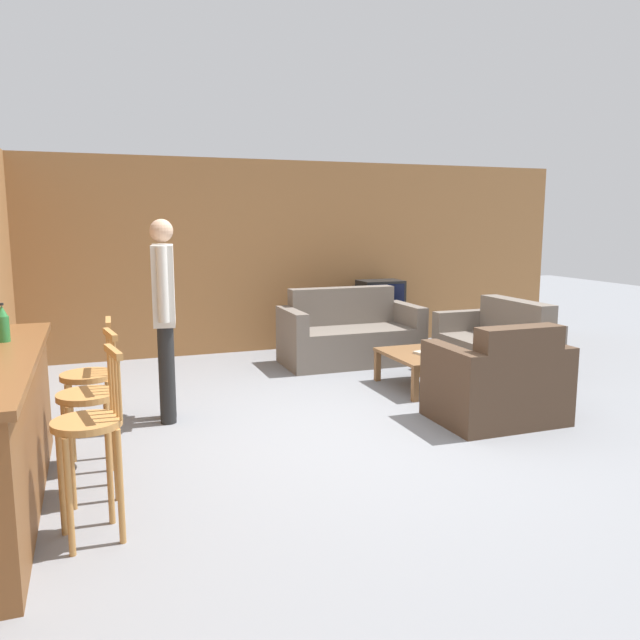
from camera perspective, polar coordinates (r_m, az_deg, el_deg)
ground_plane at (r=5.43m, az=4.55°, el=-10.20°), size 24.00×24.00×0.00m
wall_back at (r=8.61m, az=-5.58°, el=5.78°), size 9.40×0.08×2.60m
bar_chair_near at (r=3.76m, az=-20.25°, el=-10.15°), size 0.44×0.44×1.09m
bar_chair_mid at (r=4.31m, az=-20.25°, el=-7.66°), size 0.44×0.44×1.09m
bar_chair_far at (r=4.84m, az=-20.26°, el=-5.86°), size 0.39×0.39×1.09m
couch_far at (r=7.94m, az=2.70°, el=-1.50°), size 1.73×0.86×0.93m
armchair_near at (r=5.83m, az=16.01°, el=-5.76°), size 1.09×0.82×0.91m
loveseat_right at (r=7.41m, az=15.88°, el=-2.64°), size 0.79×1.42×0.89m
coffee_table at (r=6.78m, az=8.89°, el=-3.53°), size 0.61×0.95×0.38m
tv_unit at (r=8.94m, az=5.49°, el=-0.86°), size 1.15×0.48×0.50m
tv at (r=8.86m, az=5.54°, el=2.18°), size 0.60×0.42×0.45m
bottle at (r=4.70m, az=-27.01°, el=-0.35°), size 0.08×0.08×0.26m
book_on_table at (r=6.77m, az=9.39°, el=-2.96°), size 0.19×0.17×0.03m
person_by_window at (r=5.67m, az=-14.04°, el=1.04°), size 0.24×0.59×1.81m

